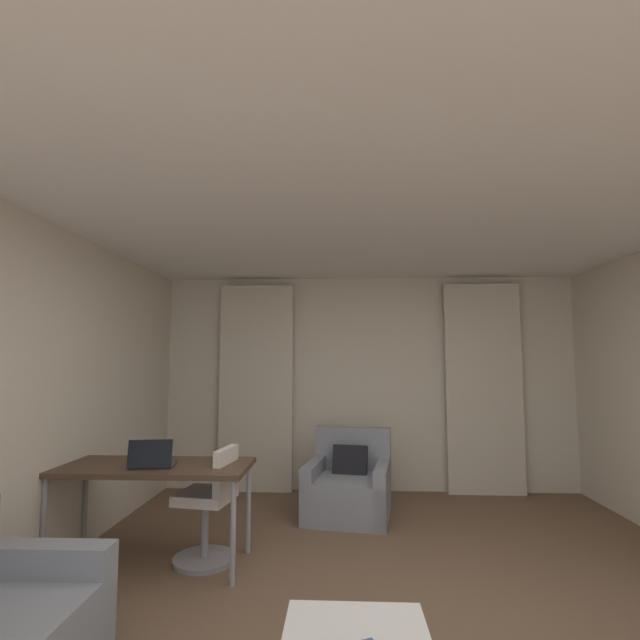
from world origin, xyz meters
TOP-DOWN VIEW (x-y plane):
  - wall_window at (0.00, 3.03)m, footprint 5.12×0.06m
  - ceiling at (0.00, 0.00)m, footprint 5.12×6.12m
  - curtain_left_panel at (-1.38, 2.90)m, footprint 0.90×0.06m
  - curtain_right_panel at (1.38, 2.90)m, footprint 0.90×0.06m
  - armchair at (-0.26, 2.12)m, footprint 0.94×0.97m
  - desk at (-1.79, 0.89)m, footprint 1.48×0.64m
  - desk_chair at (-1.37, 0.97)m, footprint 0.48×0.48m
  - laptop at (-1.77, 0.79)m, footprint 0.36×0.30m

SIDE VIEW (x-z plane):
  - armchair at x=-0.26m, z-range -0.15..0.69m
  - desk_chair at x=-1.37m, z-range -0.05..0.83m
  - desk at x=-1.79m, z-range 0.32..1.08m
  - laptop at x=-1.77m, z-range 0.70..0.91m
  - curtain_left_panel at x=-1.38m, z-range 0.00..2.50m
  - curtain_right_panel at x=1.38m, z-range 0.00..2.50m
  - wall_window at x=0.00m, z-range 0.00..2.60m
  - ceiling at x=0.00m, z-range 2.60..2.66m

